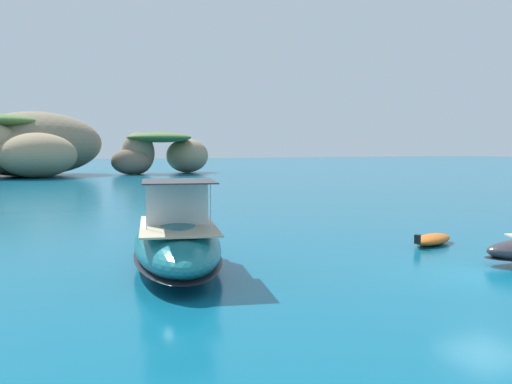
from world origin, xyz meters
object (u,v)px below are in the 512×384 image
(motorboat_teal, at_px, (177,238))
(dinghy_tender, at_px, (432,239))
(islet_large, at_px, (21,147))
(islet_small, at_px, (163,152))

(motorboat_teal, distance_m, dinghy_tender, 11.06)
(islet_large, relative_size, islet_small, 1.36)
(islet_large, xyz_separation_m, dinghy_tender, (12.95, -70.06, -3.95))
(islet_small, relative_size, dinghy_tender, 6.59)
(motorboat_teal, bearing_deg, islet_small, 74.81)
(islet_small, height_order, motorboat_teal, islet_small)
(islet_small, distance_m, motorboat_teal, 72.43)
(motorboat_teal, bearing_deg, dinghy_tender, -1.99)
(motorboat_teal, relative_size, dinghy_tender, 3.60)
(islet_small, bearing_deg, dinghy_tender, -96.45)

